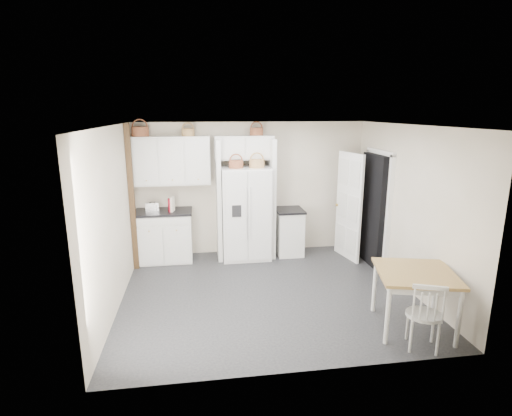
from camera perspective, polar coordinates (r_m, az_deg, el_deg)
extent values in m
plane|color=black|center=(6.47, 1.71, -11.97)|extent=(4.50, 4.50, 0.00)
plane|color=white|center=(5.83, 1.89, 11.70)|extent=(4.50, 4.50, 0.00)
plane|color=#B2A88F|center=(7.95, -0.74, 2.82)|extent=(4.50, 0.00, 4.50)
plane|color=#B2A88F|center=(6.06, -19.67, -1.49)|extent=(0.00, 4.00, 4.00)
plane|color=#B2A88F|center=(6.78, 20.86, -0.01)|extent=(0.00, 4.00, 4.00)
cube|color=silver|center=(7.69, -1.50, -0.71)|extent=(0.92, 0.74, 1.78)
cube|color=silver|center=(7.83, -12.89, -4.00)|extent=(1.01, 0.64, 0.94)
cube|color=silver|center=(8.00, 4.72, -3.51)|extent=(0.50, 0.60, 0.88)
cube|color=olive|center=(5.74, 21.55, -12.11)|extent=(1.16, 1.16, 0.80)
cube|color=silver|center=(5.33, 22.87, -13.87)|extent=(0.53, 0.51, 0.87)
cube|color=black|center=(7.69, -13.09, -0.52)|extent=(1.06, 0.68, 0.04)
cube|color=black|center=(7.88, 4.79, -0.31)|extent=(0.54, 0.64, 0.04)
cube|color=silver|center=(7.66, -14.56, 0.15)|extent=(0.24, 0.14, 0.17)
cube|color=#A3091C|center=(7.57, -12.29, 0.38)|extent=(0.06, 0.16, 0.23)
cube|color=beige|center=(7.57, -11.83, 0.52)|extent=(0.08, 0.18, 0.27)
cylinder|color=maroon|center=(7.64, -16.22, 10.44)|extent=(0.31, 0.31, 0.17)
cylinder|color=brown|center=(7.58, -9.69, 10.61)|extent=(0.24, 0.24, 0.14)
cylinder|color=maroon|center=(7.66, 0.07, 10.86)|extent=(0.25, 0.25, 0.14)
cylinder|color=maroon|center=(7.39, -2.87, 6.26)|extent=(0.26, 0.26, 0.14)
cylinder|color=brown|center=(7.44, 0.13, 6.37)|extent=(0.28, 0.28, 0.15)
cube|color=silver|center=(7.64, -11.88, 6.63)|extent=(1.40, 0.34, 0.90)
cube|color=silver|center=(7.65, -1.71, 8.62)|extent=(1.12, 0.34, 0.45)
cube|color=silver|center=(7.63, -5.35, 1.14)|extent=(0.08, 0.60, 2.30)
cube|color=silver|center=(7.75, 2.20, 1.38)|extent=(0.08, 0.60, 2.30)
cube|color=black|center=(7.34, -17.32, 1.26)|extent=(0.09, 0.09, 2.60)
cube|color=black|center=(7.67, 16.52, -0.27)|extent=(0.18, 0.85, 2.05)
cube|color=white|center=(7.83, 13.11, 0.22)|extent=(0.21, 0.79, 2.05)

